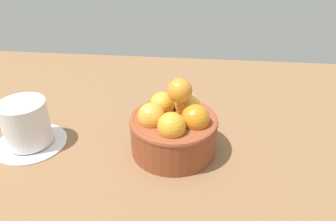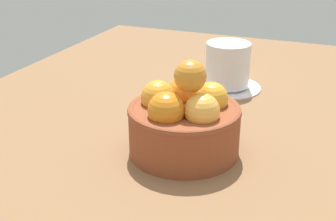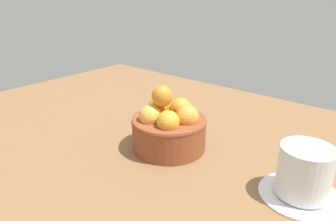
# 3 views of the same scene
# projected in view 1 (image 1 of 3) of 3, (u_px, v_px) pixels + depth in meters

# --- Properties ---
(ground_plane) EXTENTS (1.22, 0.83, 0.04)m
(ground_plane) POSITION_uv_depth(u_px,v_px,m) (173.00, 159.00, 0.55)
(ground_plane) COLOR brown
(terracotta_bowl) EXTENTS (0.14, 0.14, 0.13)m
(terracotta_bowl) POSITION_uv_depth(u_px,v_px,m) (174.00, 127.00, 0.52)
(terracotta_bowl) COLOR brown
(terracotta_bowl) RESTS_ON ground_plane
(coffee_cup) EXTENTS (0.12, 0.12, 0.08)m
(coffee_cup) POSITION_uv_depth(u_px,v_px,m) (27.00, 126.00, 0.53)
(coffee_cup) COLOR white
(coffee_cup) RESTS_ON ground_plane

